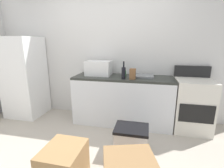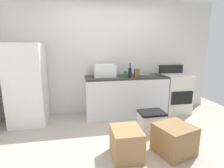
{
  "view_description": "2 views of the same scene",
  "coord_description": "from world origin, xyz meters",
  "px_view_note": "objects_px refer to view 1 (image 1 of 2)",
  "views": [
    {
      "loc": [
        0.72,
        -1.7,
        1.51
      ],
      "look_at": [
        0.17,
        0.88,
        0.84
      ],
      "focal_mm": 26.22,
      "sensor_mm": 36.0,
      "label": 1
    },
    {
      "loc": [
        -0.72,
        -2.49,
        1.55
      ],
      "look_at": [
        -0.08,
        0.86,
        0.81
      ],
      "focal_mm": 27.95,
      "sensor_mm": 36.0,
      "label": 2
    }
  ],
  "objects_px": {
    "wine_bottle": "(124,73)",
    "coffee_mug": "(124,73)",
    "storage_bin": "(131,139)",
    "refrigerator": "(24,77)",
    "stove_oven": "(192,104)",
    "microwave": "(99,68)",
    "knife_block": "(133,74)",
    "cardboard_box_medium": "(64,165)"
  },
  "relations": [
    {
      "from": "microwave",
      "to": "coffee_mug",
      "type": "relative_size",
      "value": 4.6
    },
    {
      "from": "stove_oven",
      "to": "microwave",
      "type": "distance_m",
      "value": 1.79
    },
    {
      "from": "storage_bin",
      "to": "microwave",
      "type": "bearing_deg",
      "value": 128.48
    },
    {
      "from": "stove_oven",
      "to": "storage_bin",
      "type": "height_order",
      "value": "stove_oven"
    },
    {
      "from": "knife_block",
      "to": "storage_bin",
      "type": "height_order",
      "value": "knife_block"
    },
    {
      "from": "stove_oven",
      "to": "wine_bottle",
      "type": "height_order",
      "value": "wine_bottle"
    },
    {
      "from": "stove_oven",
      "to": "storage_bin",
      "type": "xyz_separation_m",
      "value": [
        -0.96,
        -0.87,
        -0.27
      ]
    },
    {
      "from": "wine_bottle",
      "to": "knife_block",
      "type": "relative_size",
      "value": 1.67
    },
    {
      "from": "wine_bottle",
      "to": "coffee_mug",
      "type": "xyz_separation_m",
      "value": [
        -0.03,
        0.25,
        -0.06
      ]
    },
    {
      "from": "wine_bottle",
      "to": "coffee_mug",
      "type": "bearing_deg",
      "value": 96.11
    },
    {
      "from": "refrigerator",
      "to": "microwave",
      "type": "xyz_separation_m",
      "value": [
        1.58,
        0.1,
        0.23
      ]
    },
    {
      "from": "microwave",
      "to": "cardboard_box_medium",
      "type": "xyz_separation_m",
      "value": [
        0.07,
        -1.59,
        -0.82
      ]
    },
    {
      "from": "wine_bottle",
      "to": "cardboard_box_medium",
      "type": "relative_size",
      "value": 0.64
    },
    {
      "from": "refrigerator",
      "to": "stove_oven",
      "type": "relative_size",
      "value": 1.47
    },
    {
      "from": "refrigerator",
      "to": "wine_bottle",
      "type": "relative_size",
      "value": 5.39
    },
    {
      "from": "stove_oven",
      "to": "knife_block",
      "type": "xyz_separation_m",
      "value": [
        -1.03,
        -0.17,
        0.52
      ]
    },
    {
      "from": "refrigerator",
      "to": "storage_bin",
      "type": "relative_size",
      "value": 3.51
    },
    {
      "from": "stove_oven",
      "to": "microwave",
      "type": "bearing_deg",
      "value": 178.42
    },
    {
      "from": "wine_bottle",
      "to": "knife_block",
      "type": "distance_m",
      "value": 0.16
    },
    {
      "from": "coffee_mug",
      "to": "storage_bin",
      "type": "relative_size",
      "value": 0.22
    },
    {
      "from": "refrigerator",
      "to": "microwave",
      "type": "height_order",
      "value": "refrigerator"
    },
    {
      "from": "wine_bottle",
      "to": "knife_block",
      "type": "xyz_separation_m",
      "value": [
        0.15,
        0.01,
        -0.02
      ]
    },
    {
      "from": "coffee_mug",
      "to": "storage_bin",
      "type": "bearing_deg",
      "value": -75.19
    },
    {
      "from": "microwave",
      "to": "storage_bin",
      "type": "relative_size",
      "value": 1.0
    },
    {
      "from": "stove_oven",
      "to": "knife_block",
      "type": "distance_m",
      "value": 1.17
    },
    {
      "from": "stove_oven",
      "to": "coffee_mug",
      "type": "distance_m",
      "value": 1.31
    },
    {
      "from": "wine_bottle",
      "to": "cardboard_box_medium",
      "type": "height_order",
      "value": "wine_bottle"
    },
    {
      "from": "coffee_mug",
      "to": "cardboard_box_medium",
      "type": "relative_size",
      "value": 0.21
    },
    {
      "from": "wine_bottle",
      "to": "microwave",
      "type": "bearing_deg",
      "value": 156.18
    },
    {
      "from": "stove_oven",
      "to": "coffee_mug",
      "type": "height_order",
      "value": "stove_oven"
    },
    {
      "from": "microwave",
      "to": "storage_bin",
      "type": "height_order",
      "value": "microwave"
    },
    {
      "from": "coffee_mug",
      "to": "storage_bin",
      "type": "height_order",
      "value": "coffee_mug"
    },
    {
      "from": "wine_bottle",
      "to": "storage_bin",
      "type": "bearing_deg",
      "value": -72.25
    },
    {
      "from": "microwave",
      "to": "stove_oven",
      "type": "bearing_deg",
      "value": -1.58
    },
    {
      "from": "refrigerator",
      "to": "cardboard_box_medium",
      "type": "relative_size",
      "value": 3.43
    },
    {
      "from": "microwave",
      "to": "storage_bin",
      "type": "bearing_deg",
      "value": -51.52
    },
    {
      "from": "microwave",
      "to": "coffee_mug",
      "type": "height_order",
      "value": "microwave"
    },
    {
      "from": "knife_block",
      "to": "wine_bottle",
      "type": "bearing_deg",
      "value": -177.87
    },
    {
      "from": "refrigerator",
      "to": "storage_bin",
      "type": "bearing_deg",
      "value": -19.54
    },
    {
      "from": "wine_bottle",
      "to": "coffee_mug",
      "type": "distance_m",
      "value": 0.25
    },
    {
      "from": "knife_block",
      "to": "storage_bin",
      "type": "relative_size",
      "value": 0.39
    },
    {
      "from": "coffee_mug",
      "to": "cardboard_box_medium",
      "type": "height_order",
      "value": "coffee_mug"
    }
  ]
}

